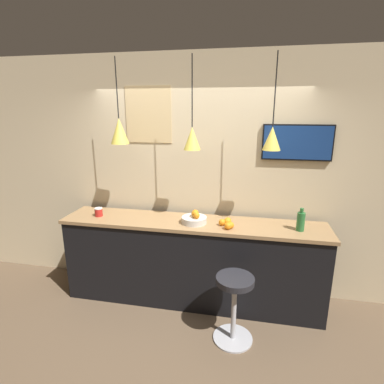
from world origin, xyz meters
name	(u,v)px	position (x,y,z in m)	size (l,w,h in m)	color
ground_plane	(182,329)	(0.00, 0.00, 0.00)	(14.00, 14.00, 0.00)	brown
back_wall	(198,178)	(0.00, 0.93, 1.45)	(8.00, 0.06, 2.90)	beige
service_counter	(192,262)	(0.00, 0.54, 0.51)	(3.04, 0.56, 1.02)	black
bar_stool	(234,298)	(0.54, -0.03, 0.48)	(0.40, 0.40, 0.70)	#B7B7BC
fruit_bowl	(194,218)	(0.04, 0.50, 1.08)	(0.28, 0.28, 0.15)	beige
orange_pile	(227,223)	(0.41, 0.47, 1.06)	(0.17, 0.22, 0.08)	orange
juice_bottle	(301,221)	(1.17, 0.50, 1.13)	(0.08, 0.08, 0.25)	#286B33
spread_jar	(99,212)	(-1.14, 0.50, 1.07)	(0.09, 0.09, 0.10)	red
pendant_lamp_left	(119,131)	(-0.82, 0.55, 2.03)	(0.20, 0.20, 0.91)	black
pendant_lamp_middle	(192,138)	(0.00, 0.55, 1.97)	(0.18, 0.18, 0.96)	black
pendant_lamp_right	(272,138)	(0.82, 0.55, 1.98)	(0.18, 0.18, 0.94)	black
mounted_tv	(297,143)	(1.12, 0.87, 1.91)	(0.76, 0.04, 0.40)	black
wall_poster	(148,115)	(-0.60, 0.89, 2.20)	(0.56, 0.01, 0.66)	#DBBC84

